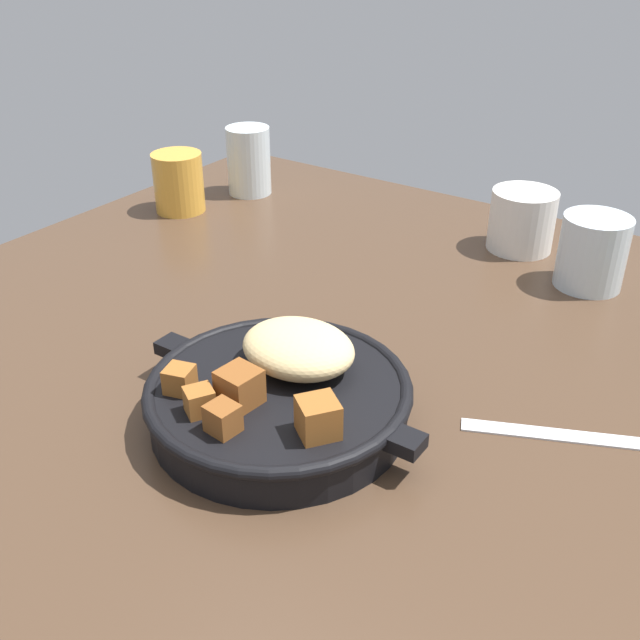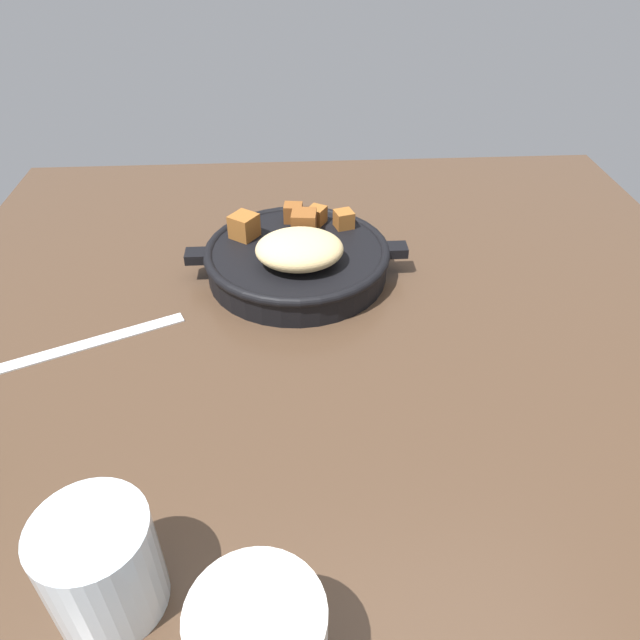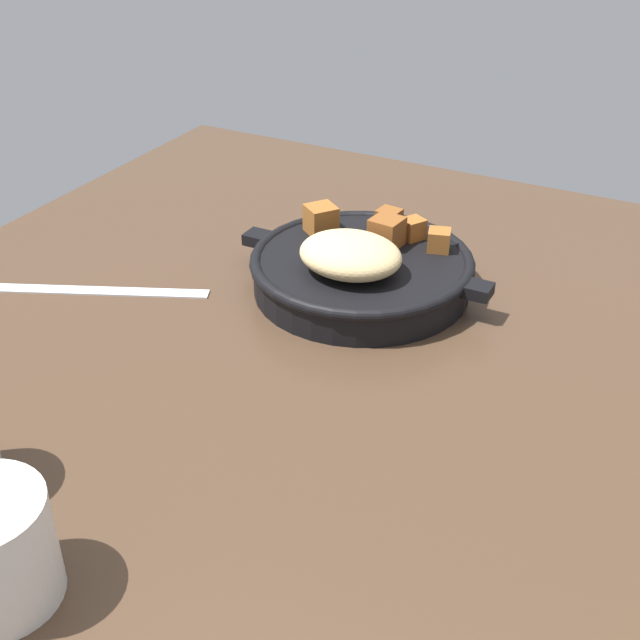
{
  "view_description": "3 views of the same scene",
  "coord_description": "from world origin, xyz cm",
  "views": [
    {
      "loc": [
        35.68,
        -51.43,
        39.01
      ],
      "look_at": [
        0.73,
        -0.42,
        3.6
      ],
      "focal_mm": 41.61,
      "sensor_mm": 36.0,
      "label": 1
    },
    {
      "loc": [
        4.98,
        50.6,
        40.23
      ],
      "look_at": [
        2.11,
        2.61,
        3.48
      ],
      "focal_mm": 33.28,
      "sensor_mm": 36.0,
      "label": 2
    },
    {
      "loc": [
        -26.99,
        57.24,
        42.44
      ],
      "look_at": [
        1.83,
        1.91,
        4.24
      ],
      "focal_mm": 47.49,
      "sensor_mm": 36.0,
      "label": 3
    }
  ],
  "objects": [
    {
      "name": "ground_plane",
      "position": [
        0.0,
        0.0,
        -1.2
      ],
      "size": [
        95.87,
        94.13,
        2.4
      ],
      "primitive_type": "cube",
      "color": "#473323"
    },
    {
      "name": "cast_iron_skillet",
      "position": [
        4.04,
        -11.19,
        2.69
      ],
      "size": [
        26.86,
        22.57,
        7.36
      ],
      "color": "black",
      "rests_on": "ground_plane"
    },
    {
      "name": "butter_knife",
      "position": [
        27.75,
        1.38,
        0.18
      ],
      "size": [
        21.64,
        10.8,
        0.36
      ],
      "primitive_type": "cube",
      "rotation": [
        0.0,
        0.0,
        0.42
      ],
      "color": "silver",
      "rests_on": "ground_plane"
    },
    {
      "name": "water_glass_short",
      "position": [
        17.94,
        28.91,
        4.17
      ],
      "size": [
        7.61,
        7.61,
        8.35
      ],
      "primitive_type": "cylinder",
      "color": "silver",
      "rests_on": "ground_plane"
    },
    {
      "name": "ceramic_mug_white",
      "position": [
        7.61,
        34.32,
        3.8
      ],
      "size": [
        8.12,
        8.12,
        7.59
      ],
      "primitive_type": "cylinder",
      "color": "silver",
      "rests_on": "ground_plane"
    },
    {
      "name": "water_glass_tall",
      "position": [
        -33.56,
        30.93,
        4.95
      ],
      "size": [
        6.44,
        6.44,
        9.91
      ],
      "primitive_type": "cylinder",
      "color": "silver",
      "rests_on": "ground_plane"
    },
    {
      "name": "juice_glass_amber",
      "position": [
        -37.15,
        19.71,
        4.13
      ],
      "size": [
        7.01,
        7.01,
        8.26
      ],
      "primitive_type": "cylinder",
      "color": "gold",
      "rests_on": "ground_plane"
    }
  ]
}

